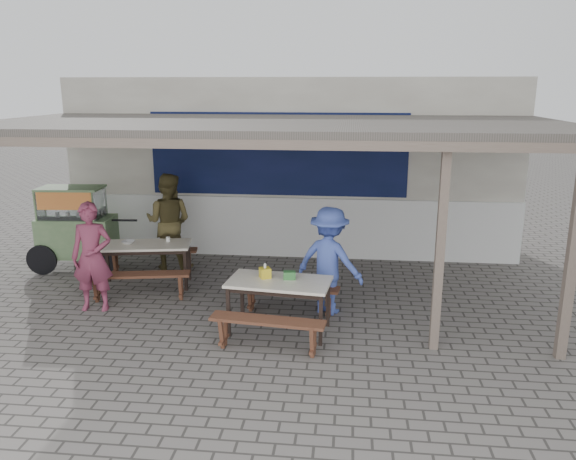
% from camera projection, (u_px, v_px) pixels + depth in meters
% --- Properties ---
extents(ground, '(60.00, 60.00, 0.00)m').
position_uv_depth(ground, '(266.00, 313.00, 8.48)').
color(ground, '#605C57').
rests_on(ground, ground).
extents(back_wall, '(9.00, 1.28, 3.50)m').
position_uv_depth(back_wall, '(291.00, 167.00, 11.50)').
color(back_wall, silver).
rests_on(back_wall, ground).
extents(warung_roof, '(9.00, 4.21, 2.81)m').
position_uv_depth(warung_roof, '(274.00, 127.00, 8.67)').
color(warung_roof, '#524B47').
rests_on(warung_roof, ground).
extents(table_left, '(1.62, 0.93, 0.75)m').
position_uv_depth(table_left, '(145.00, 248.00, 9.48)').
color(table_left, white).
rests_on(table_left, ground).
extents(bench_left_street, '(1.65, 0.57, 0.45)m').
position_uv_depth(bench_left_street, '(138.00, 280.00, 8.92)').
color(bench_left_street, brown).
rests_on(bench_left_street, ground).
extents(bench_left_wall, '(1.65, 0.57, 0.45)m').
position_uv_depth(bench_left_wall, '(152.00, 255.00, 10.21)').
color(bench_left_wall, brown).
rests_on(bench_left_wall, ground).
extents(table_right, '(1.47, 0.90, 0.75)m').
position_uv_depth(table_right, '(279.00, 286.00, 7.71)').
color(table_right, white).
rests_on(table_right, ground).
extents(bench_right_street, '(1.52, 0.45, 0.45)m').
position_uv_depth(bench_right_street, '(267.00, 327.00, 7.19)').
color(bench_right_street, brown).
rests_on(bench_right_street, ground).
extents(bench_right_wall, '(1.52, 0.45, 0.45)m').
position_uv_depth(bench_right_wall, '(289.00, 292.00, 8.40)').
color(bench_right_wall, brown).
rests_on(bench_right_wall, ground).
extents(vendor_cart, '(1.93, 0.85, 1.55)m').
position_uv_depth(vendor_cart, '(75.00, 225.00, 10.36)').
color(vendor_cart, '#749160').
rests_on(vendor_cart, ground).
extents(patron_street_side, '(0.66, 0.47, 1.68)m').
position_uv_depth(patron_street_side, '(92.00, 257.00, 8.45)').
color(patron_street_side, '#80314B').
rests_on(patron_street_side, ground).
extents(patron_wall_side, '(0.91, 0.72, 1.80)m').
position_uv_depth(patron_wall_side, '(169.00, 222.00, 10.37)').
color(patron_wall_side, brown).
rests_on(patron_wall_side, ground).
extents(patron_right_table, '(1.20, 0.97, 1.63)m').
position_uv_depth(patron_right_table, '(329.00, 261.00, 8.35)').
color(patron_right_table, '#445ABB').
rests_on(patron_right_table, ground).
extents(tissue_box, '(0.19, 0.19, 0.14)m').
position_uv_depth(tissue_box, '(265.00, 273.00, 7.78)').
color(tissue_box, gold).
rests_on(tissue_box, table_right).
extents(donation_box, '(0.18, 0.13, 0.11)m').
position_uv_depth(donation_box, '(289.00, 275.00, 7.73)').
color(donation_box, '#347536').
rests_on(donation_box, table_right).
extents(condiment_jar, '(0.07, 0.07, 0.08)m').
position_uv_depth(condiment_jar, '(168.00, 239.00, 9.61)').
color(condiment_jar, white).
rests_on(condiment_jar, table_left).
extents(condiment_bowl, '(0.23, 0.23, 0.05)m').
position_uv_depth(condiment_bowl, '(128.00, 242.00, 9.48)').
color(condiment_bowl, white).
rests_on(condiment_bowl, table_left).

